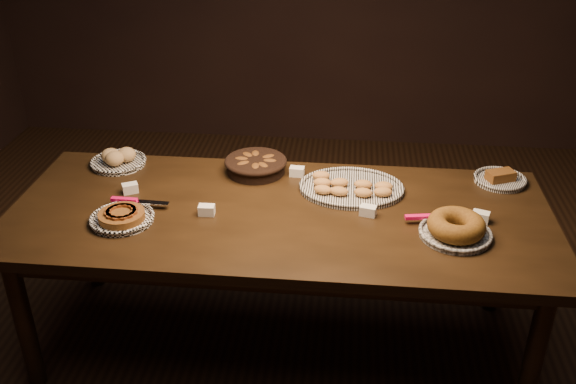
# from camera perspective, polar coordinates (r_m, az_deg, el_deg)

# --- Properties ---
(ground) EXTENTS (5.00, 5.00, 0.00)m
(ground) POSITION_cam_1_polar(r_m,az_deg,el_deg) (3.28, -0.68, -13.09)
(ground) COLOR black
(ground) RESTS_ON ground
(buffet_table) EXTENTS (2.40, 1.00, 0.75)m
(buffet_table) POSITION_cam_1_polar(r_m,az_deg,el_deg) (2.87, -0.76, -2.96)
(buffet_table) COLOR black
(buffet_table) RESTS_ON ground
(apple_tart_plate) EXTENTS (0.31, 0.29, 0.05)m
(apple_tart_plate) POSITION_cam_1_polar(r_m,az_deg,el_deg) (2.84, -14.53, -2.14)
(apple_tart_plate) COLOR white
(apple_tart_plate) RESTS_ON buffet_table
(madeleine_platter) EXTENTS (0.49, 0.39, 0.05)m
(madeleine_platter) POSITION_cam_1_polar(r_m,az_deg,el_deg) (3.00, 5.59, 0.43)
(madeleine_platter) COLOR black
(madeleine_platter) RESTS_ON buffet_table
(bundt_cake_plate) EXTENTS (0.35, 0.30, 0.09)m
(bundt_cake_plate) POSITION_cam_1_polar(r_m,az_deg,el_deg) (2.73, 14.68, -3.11)
(bundt_cake_plate) COLOR black
(bundt_cake_plate) RESTS_ON buffet_table
(croissant_basket) EXTENTS (0.34, 0.34, 0.08)m
(croissant_basket) POSITION_cam_1_polar(r_m,az_deg,el_deg) (3.15, -2.89, 2.49)
(croissant_basket) COLOR black
(croissant_basket) RESTS_ON buffet_table
(bread_roll_plate) EXTENTS (0.28, 0.28, 0.09)m
(bread_roll_plate) POSITION_cam_1_polar(r_m,az_deg,el_deg) (3.34, -14.89, 2.83)
(bread_roll_plate) COLOR white
(bread_roll_plate) RESTS_ON buffet_table
(loaf_plate) EXTENTS (0.25, 0.25, 0.06)m
(loaf_plate) POSITION_cam_1_polar(r_m,az_deg,el_deg) (3.23, 18.33, 1.14)
(loaf_plate) COLOR black
(loaf_plate) RESTS_ON buffet_table
(tent_cards) EXTENTS (1.66, 0.46, 0.04)m
(tent_cards) POSITION_cam_1_polar(r_m,az_deg,el_deg) (2.88, 0.52, -0.59)
(tent_cards) COLOR white
(tent_cards) RESTS_ON buffet_table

